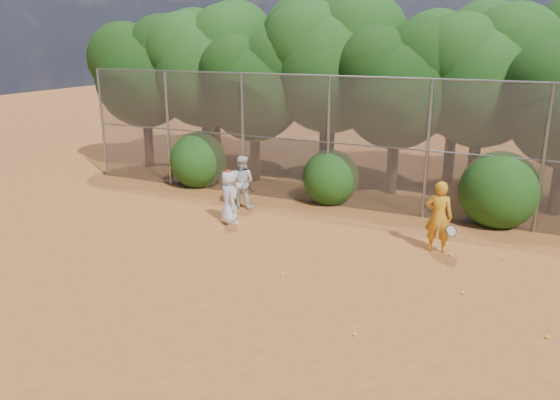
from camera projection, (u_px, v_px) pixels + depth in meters
The scene contains 23 objects.
ground at pixel (273, 285), 11.70m from camera, with size 80.00×80.00×0.00m, color #A15624.
fence_back at pixel (356, 143), 16.37m from camera, with size 20.05×0.09×4.03m.
tree_0 at pixel (145, 68), 21.39m from camera, with size 4.38×3.81×6.00m.
tree_1 at pixel (206, 63), 20.74m from camera, with size 4.64×4.03×6.35m.
tree_2 at pixel (256, 82), 19.28m from camera, with size 3.99×3.47×5.47m.
tree_3 at pixel (333, 58), 18.90m from camera, with size 4.89×4.26×6.70m.
tree_4 at pixel (399, 81), 17.54m from camera, with size 4.19×3.64×5.73m.
tree_5 at pixel (485, 72), 17.14m from camera, with size 4.51×3.92×6.17m.
tree_9 at pixel (216, 56), 23.09m from camera, with size 4.83×4.20×6.62m.
tree_10 at pixel (328, 50), 21.15m from camera, with size 5.15×4.48×7.06m.
tree_11 at pixel (459, 65), 18.90m from camera, with size 4.64×4.03×6.35m.
bush_0 at pixel (198, 158), 19.32m from camera, with size 2.00×2.00×2.00m, color #164110.
bush_1 at pixel (331, 175), 17.31m from camera, with size 1.80×1.80×1.80m, color #164110.
bush_2 at pixel (500, 187), 15.22m from camera, with size 2.20×2.20×2.20m, color #164110.
player_yellow at pixel (439, 217), 13.29m from camera, with size 0.86×0.61×1.80m.
player_teen at pixel (229, 197), 15.39m from camera, with size 0.88×0.88×1.57m.
player_white at pixel (242, 182), 16.81m from camera, with size 0.91×0.81×1.64m.
ball_0 at pixel (463, 293), 11.26m from camera, with size 0.07×0.07×0.07m, color yellow.
ball_1 at pixel (451, 255), 13.22m from camera, with size 0.07×0.07×0.07m, color yellow.
ball_2 at pixel (355, 334), 9.69m from camera, with size 0.07×0.07×0.07m, color yellow.
ball_3 at pixel (547, 337), 9.61m from camera, with size 0.07×0.07×0.07m, color yellow.
ball_4 at pixel (282, 274), 12.17m from camera, with size 0.07×0.07×0.07m, color yellow.
ball_5 at pixel (503, 258), 13.02m from camera, with size 0.07×0.07×0.07m, color yellow.
Camera 1 is at (4.68, -9.61, 5.10)m, focal length 35.00 mm.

